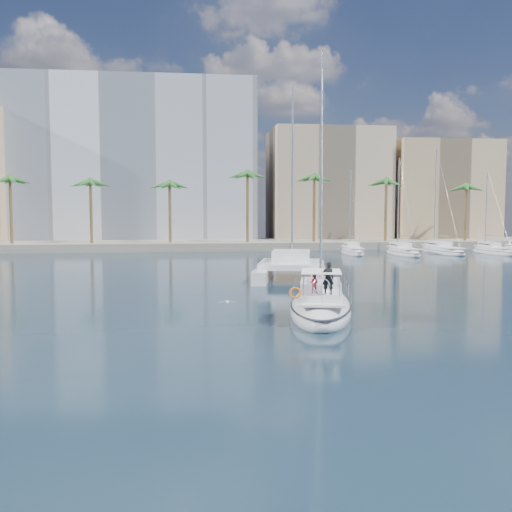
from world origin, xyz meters
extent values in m
plane|color=black|center=(0.00, 0.00, 0.00)|extent=(160.00, 160.00, 0.00)
cube|color=gray|center=(0.00, 61.00, 0.60)|extent=(120.00, 14.00, 1.20)
cube|color=white|center=(-12.00, 73.00, 14.00)|extent=(42.00, 16.00, 28.00)
cube|color=tan|center=(22.00, 70.00, 10.00)|extent=(20.00, 14.00, 20.00)
cube|color=tan|center=(42.00, 68.00, 9.00)|extent=(18.00, 12.00, 18.00)
cylinder|color=brown|center=(0.00, 57.00, 5.25)|extent=(0.44, 0.44, 10.50)
sphere|color=#276023|center=(0.00, 57.00, 10.50)|extent=(3.60, 3.60, 3.60)
cylinder|color=brown|center=(34.00, 57.00, 5.25)|extent=(0.44, 0.44, 10.50)
sphere|color=#276023|center=(34.00, 57.00, 10.50)|extent=(3.60, 3.60, 3.60)
ellipsoid|color=silver|center=(5.15, 3.28, 0.34)|extent=(5.96, 11.68, 2.32)
ellipsoid|color=black|center=(5.15, 3.28, 0.67)|extent=(6.01, 11.79, 0.18)
cube|color=silver|center=(5.10, 3.08, 1.22)|extent=(4.33, 8.73, 0.12)
cube|color=silver|center=(5.39, 4.33, 1.58)|extent=(3.15, 4.09, 0.60)
cube|color=black|center=(5.39, 4.33, 1.60)|extent=(3.07, 3.68, 0.14)
cylinder|color=#B7BABF|center=(5.68, 5.59, 8.60)|extent=(0.15, 0.15, 14.65)
cylinder|color=#B7BABF|center=(5.18, 3.39, 2.78)|extent=(1.11, 4.42, 0.11)
cube|color=silver|center=(4.63, 0.98, 1.46)|extent=(2.69, 3.19, 0.36)
cube|color=white|center=(4.60, 0.88, 2.83)|extent=(2.69, 3.19, 0.04)
torus|color=silver|center=(4.39, -0.07, 2.13)|extent=(0.94, 0.27, 0.96)
torus|color=#DE5B0B|center=(2.96, -0.18, 1.83)|extent=(0.66, 0.33, 0.64)
imported|color=black|center=(4.82, 0.24, 2.52)|extent=(0.65, 0.44, 1.77)
imported|color=#AF1B2C|center=(4.23, 1.03, 2.17)|extent=(0.64, 0.59, 1.05)
cube|color=silver|center=(4.30, 21.67, 0.55)|extent=(3.82, 12.01, 1.10)
cube|color=silver|center=(9.01, 20.61, 0.55)|extent=(3.82, 12.01, 1.10)
cube|color=silver|center=(6.52, 20.55, 1.30)|extent=(6.74, 7.65, 0.50)
cube|color=silver|center=(6.65, 21.14, 2.00)|extent=(4.02, 4.25, 1.00)
cube|color=black|center=(6.65, 21.14, 2.05)|extent=(3.94, 3.79, 0.18)
cylinder|color=#B7BABF|center=(7.05, 22.90, 9.53)|extent=(0.18, 0.18, 16.05)
ellipsoid|color=silver|center=(-0.33, 3.93, 0.74)|extent=(0.21, 0.39, 0.19)
sphere|color=silver|center=(-0.33, 4.11, 0.76)|extent=(0.10, 0.10, 0.10)
cube|color=gray|center=(-0.62, 3.93, 0.77)|extent=(0.45, 0.16, 0.11)
cube|color=gray|center=(-0.05, 3.93, 0.77)|extent=(0.45, 0.16, 0.11)
camera|label=1|loc=(-2.64, -29.36, 6.23)|focal=40.00mm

